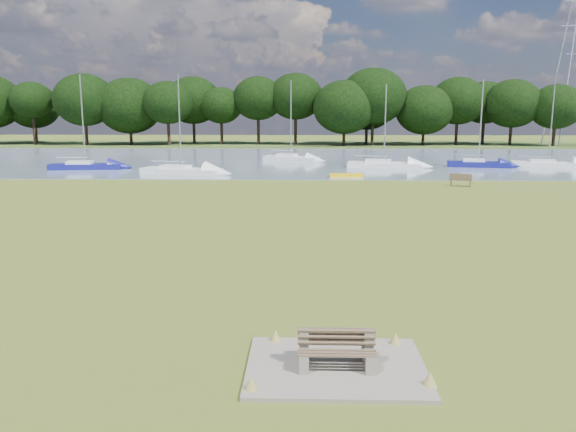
{
  "coord_description": "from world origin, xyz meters",
  "views": [
    {
      "loc": [
        -0.78,
        -26.38,
        6.03
      ],
      "look_at": [
        -1.48,
        -2.0,
        1.4
      ],
      "focal_mm": 35.0,
      "sensor_mm": 36.0,
      "label": 1
    }
  ],
  "objects_px": {
    "sailboat_5": "(547,163)",
    "bench_pair": "(336,349)",
    "sailboat_3": "(85,164)",
    "kayak": "(346,175)",
    "sailboat_4": "(180,169)",
    "sailboat_1": "(478,162)",
    "riverbank_bench": "(461,180)",
    "sailboat_6": "(383,163)",
    "sailboat_7": "(290,157)"
  },
  "relations": [
    {
      "from": "sailboat_1",
      "to": "sailboat_5",
      "type": "relative_size",
      "value": 1.07
    },
    {
      "from": "riverbank_bench",
      "to": "sailboat_6",
      "type": "relative_size",
      "value": 0.21
    },
    {
      "from": "sailboat_3",
      "to": "sailboat_1",
      "type": "bearing_deg",
      "value": -2.85
    },
    {
      "from": "kayak",
      "to": "sailboat_6",
      "type": "height_order",
      "value": "sailboat_6"
    },
    {
      "from": "sailboat_4",
      "to": "sailboat_7",
      "type": "bearing_deg",
      "value": 67.94
    },
    {
      "from": "sailboat_3",
      "to": "sailboat_5",
      "type": "bearing_deg",
      "value": -2.75
    },
    {
      "from": "sailboat_1",
      "to": "sailboat_5",
      "type": "xyz_separation_m",
      "value": [
        7.6,
        0.71,
        -0.1
      ]
    },
    {
      "from": "sailboat_6",
      "to": "sailboat_5",
      "type": "bearing_deg",
      "value": 15.32
    },
    {
      "from": "sailboat_1",
      "to": "sailboat_7",
      "type": "bearing_deg",
      "value": 174.13
    },
    {
      "from": "riverbank_bench",
      "to": "sailboat_4",
      "type": "xyz_separation_m",
      "value": [
        -24.2,
        8.01,
        -0.0
      ]
    },
    {
      "from": "sailboat_4",
      "to": "sailboat_5",
      "type": "relative_size",
      "value": 1.09
    },
    {
      "from": "sailboat_6",
      "to": "sailboat_7",
      "type": "height_order",
      "value": "sailboat_7"
    },
    {
      "from": "bench_pair",
      "to": "riverbank_bench",
      "type": "height_order",
      "value": "bench_pair"
    },
    {
      "from": "kayak",
      "to": "sailboat_4",
      "type": "relative_size",
      "value": 0.33
    },
    {
      "from": "kayak",
      "to": "sailboat_3",
      "type": "bearing_deg",
      "value": 161.78
    },
    {
      "from": "bench_pair",
      "to": "sailboat_4",
      "type": "xyz_separation_m",
      "value": [
        -12.51,
        40.35,
        0.02
      ]
    },
    {
      "from": "riverbank_bench",
      "to": "sailboat_7",
      "type": "xyz_separation_m",
      "value": [
        -14.09,
        21.35,
        0.06
      ]
    },
    {
      "from": "sailboat_4",
      "to": "sailboat_3",
      "type": "bearing_deg",
      "value": 175.43
    },
    {
      "from": "kayak",
      "to": "sailboat_4",
      "type": "xyz_separation_m",
      "value": [
        -15.55,
        2.15,
        0.32
      ]
    },
    {
      "from": "sailboat_5",
      "to": "sailboat_7",
      "type": "height_order",
      "value": "sailboat_7"
    },
    {
      "from": "sailboat_6",
      "to": "sailboat_7",
      "type": "distance_m",
      "value": 12.06
    },
    {
      "from": "sailboat_7",
      "to": "sailboat_5",
      "type": "bearing_deg",
      "value": 12.21
    },
    {
      "from": "sailboat_4",
      "to": "sailboat_5",
      "type": "height_order",
      "value": "sailboat_4"
    },
    {
      "from": "sailboat_5",
      "to": "bench_pair",
      "type": "bearing_deg",
      "value": -102.65
    },
    {
      "from": "sailboat_1",
      "to": "sailboat_4",
      "type": "distance_m",
      "value": 30.96
    },
    {
      "from": "riverbank_bench",
      "to": "kayak",
      "type": "relative_size",
      "value": 0.58
    },
    {
      "from": "riverbank_bench",
      "to": "sailboat_1",
      "type": "xyz_separation_m",
      "value": [
        5.92,
        15.18,
        0.06
      ]
    },
    {
      "from": "kayak",
      "to": "sailboat_4",
      "type": "height_order",
      "value": "sailboat_4"
    },
    {
      "from": "sailboat_1",
      "to": "sailboat_4",
      "type": "relative_size",
      "value": 0.97
    },
    {
      "from": "sailboat_1",
      "to": "sailboat_3",
      "type": "xyz_separation_m",
      "value": [
        -40.76,
        -3.37,
        -0.03
      ]
    },
    {
      "from": "kayak",
      "to": "sailboat_5",
      "type": "distance_m",
      "value": 24.33
    },
    {
      "from": "sailboat_1",
      "to": "sailboat_7",
      "type": "height_order",
      "value": "sailboat_7"
    },
    {
      "from": "bench_pair",
      "to": "sailboat_5",
      "type": "relative_size",
      "value": 0.21
    },
    {
      "from": "riverbank_bench",
      "to": "sailboat_6",
      "type": "bearing_deg",
      "value": 125.01
    },
    {
      "from": "kayak",
      "to": "bench_pair",
      "type": "bearing_deg",
      "value": -99.97
    },
    {
      "from": "sailboat_7",
      "to": "bench_pair",
      "type": "bearing_deg",
      "value": -64.07
    },
    {
      "from": "sailboat_5",
      "to": "sailboat_1",
      "type": "bearing_deg",
      "value": -159.71
    },
    {
      "from": "bench_pair",
      "to": "sailboat_5",
      "type": "xyz_separation_m",
      "value": [
        25.21,
        48.24,
        -0.02
      ]
    },
    {
      "from": "sailboat_4",
      "to": "sailboat_6",
      "type": "relative_size",
      "value": 1.09
    },
    {
      "from": "riverbank_bench",
      "to": "sailboat_3",
      "type": "xyz_separation_m",
      "value": [
        -34.84,
        11.82,
        0.03
      ]
    },
    {
      "from": "riverbank_bench",
      "to": "sailboat_3",
      "type": "height_order",
      "value": "sailboat_3"
    },
    {
      "from": "riverbank_bench",
      "to": "sailboat_5",
      "type": "bearing_deg",
      "value": 68.69
    },
    {
      "from": "sailboat_1",
      "to": "sailboat_7",
      "type": "xyz_separation_m",
      "value": [
        -20.0,
        6.16,
        0.0
      ]
    },
    {
      "from": "riverbank_bench",
      "to": "sailboat_1",
      "type": "relative_size",
      "value": 0.2
    },
    {
      "from": "sailboat_1",
      "to": "sailboat_6",
      "type": "bearing_deg",
      "value": -164.95
    },
    {
      "from": "sailboat_5",
      "to": "sailboat_6",
      "type": "bearing_deg",
      "value": -160.59
    },
    {
      "from": "sailboat_5",
      "to": "sailboat_7",
      "type": "distance_m",
      "value": 28.14
    },
    {
      "from": "bench_pair",
      "to": "sailboat_4",
      "type": "height_order",
      "value": "sailboat_4"
    },
    {
      "from": "bench_pair",
      "to": "sailboat_1",
      "type": "bearing_deg",
      "value": 69.76
    },
    {
      "from": "riverbank_bench",
      "to": "sailboat_3",
      "type": "relative_size",
      "value": 0.19
    }
  ]
}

